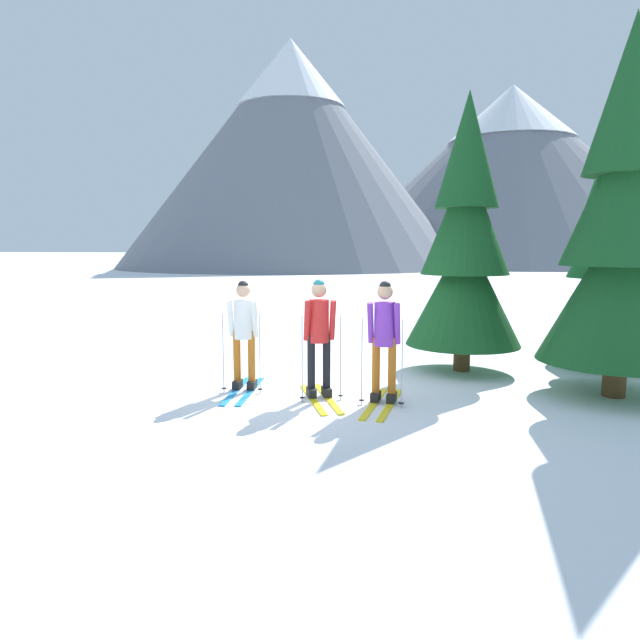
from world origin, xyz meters
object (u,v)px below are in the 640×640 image
object	(u,v)px
skier_in_purple	(385,335)
pine_tree_mid	(611,252)
skier_in_red	(319,332)
skier_in_white	(244,332)
pine_tree_far	(465,246)
pine_tree_near	(624,227)

from	to	relation	value
skier_in_purple	pine_tree_mid	distance (m)	4.96
skier_in_red	pine_tree_mid	size ratio (longest dim) A/B	0.38
pine_tree_mid	skier_in_red	bearing A→B (deg)	-144.21
skier_in_white	pine_tree_far	bearing A→B (deg)	33.97
skier_in_purple	pine_tree_near	distance (m)	3.64
pine_tree_far	pine_tree_mid	bearing A→B (deg)	20.49
pine_tree_near	pine_tree_far	bearing A→B (deg)	148.14
skier_in_white	skier_in_red	size ratio (longest dim) A/B	1.01
pine_tree_near	skier_in_purple	bearing A→B (deg)	-161.38
skier_in_red	pine_tree_mid	distance (m)	5.63
skier_in_white	pine_tree_far	xyz separation A→B (m)	(3.17, 2.14, 1.26)
pine_tree_near	pine_tree_far	distance (m)	2.48
skier_in_white	pine_tree_far	world-z (taller)	pine_tree_far
skier_in_red	pine_tree_far	world-z (taller)	pine_tree_far
skier_in_red	pine_tree_mid	bearing A→B (deg)	35.79
pine_tree_mid	pine_tree_far	world-z (taller)	pine_tree_far
skier_in_purple	pine_tree_far	bearing A→B (deg)	65.68
skier_in_white	skier_in_purple	bearing A→B (deg)	-6.19
skier_in_white	skier_in_red	distance (m)	1.19
skier_in_red	pine_tree_near	bearing A→B (deg)	13.77
skier_in_red	skier_in_purple	size ratio (longest dim) A/B	1.00
skier_in_white	skier_in_purple	size ratio (longest dim) A/B	1.01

